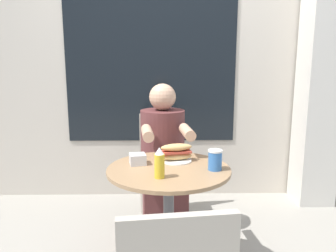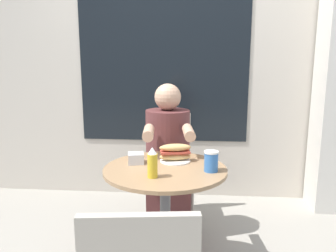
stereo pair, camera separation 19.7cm
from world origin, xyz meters
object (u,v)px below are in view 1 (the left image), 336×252
Objects in this scene: seated_diner at (163,173)px; drink_cup at (215,160)px; sandwich_on_plate at (176,153)px; condiment_bottle at (159,163)px; cafe_table at (169,200)px; diner_chair at (161,157)px.

drink_cup is (0.28, -0.56, 0.27)m from seated_diner.
seated_diner is 10.18× the size of drink_cup.
sandwich_on_plate is 0.30m from condiment_bottle.
drink_cup is (0.20, -0.17, 0.01)m from sandwich_on_plate.
condiment_bottle reaches higher than sandwich_on_plate.
condiment_bottle is (-0.10, -0.28, 0.03)m from sandwich_on_plate.
diner_chair is (-0.04, 0.86, 0.00)m from cafe_table.
diner_chair is at bearing 92.70° from cafe_table.
drink_cup is (0.25, -0.04, 0.25)m from cafe_table.
diner_chair is 1.06m from condiment_bottle.
cafe_table is 3.58× the size of sandwich_on_plate.
drink_cup is at bearing -8.92° from cafe_table.
seated_diner reaches higher than diner_chair.
condiment_bottle reaches higher than drink_cup.
diner_chair is at bearing -93.70° from seated_diner.
condiment_bottle is at bearing 83.67° from diner_chair.
seated_diner is 0.48m from sandwich_on_plate.
cafe_table is at bearing 87.29° from seated_diner.
condiment_bottle is (-0.02, -0.68, 0.29)m from seated_diner.
sandwich_on_plate reaches higher than cafe_table.
diner_chair is 0.98m from drink_cup.
condiment_bottle is at bearing 82.33° from seated_diner.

